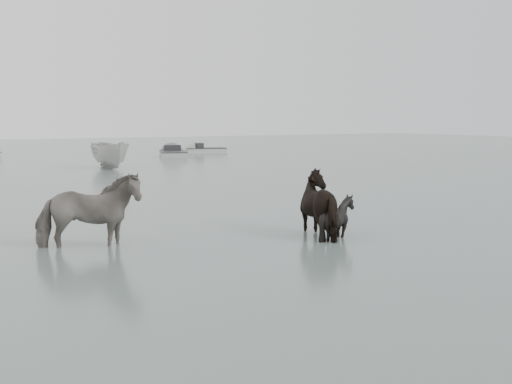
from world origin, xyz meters
The scene contains 7 objects.
ground centered at (0.00, 0.00, 0.00)m, with size 140.00×140.00×0.00m, color #4C5A56.
pony_pinto centered at (-3.55, 1.71, 0.87)m, with size 0.94×2.05×1.73m, color black.
pony_dark centered at (1.32, 0.38, 0.84)m, with size 1.66×1.42×1.68m, color black.
pony_black centered at (1.23, -0.07, 0.57)m, with size 0.92×1.03×1.14m, color black.
boat_small centered at (3.56, 20.90, 0.76)m, with size 1.49×3.96×1.53m, color #BAB9B5.
skiff_port centered at (10.25, 28.01, 0.38)m, with size 5.43×1.60×0.75m, color #9B9D9B, non-canonical shape.
skiff_star centered at (14.19, 30.99, 0.38)m, with size 3.96×1.60×0.75m, color #A6A7A2, non-canonical shape.
Camera 1 is at (-7.29, -10.52, 2.52)m, focal length 45.00 mm.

